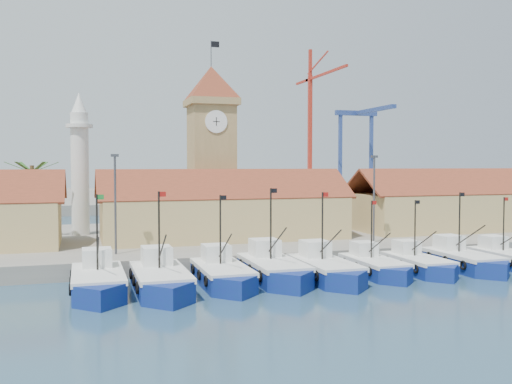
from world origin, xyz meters
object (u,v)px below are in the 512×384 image
object	(u,v)px
boat_0	(98,284)
minaret	(80,163)
boat_4	(327,271)
clock_tower	(211,145)

from	to	relation	value
boat_0	minaret	distance (m)	26.82
boat_4	clock_tower	size ratio (longest dim) A/B	0.45
minaret	boat_4	bearing A→B (deg)	-53.03
boat_0	clock_tower	bearing A→B (deg)	59.26
boat_4	minaret	world-z (taller)	minaret
minaret	boat_0	bearing A→B (deg)	-87.34
boat_0	minaret	size ratio (longest dim) A/B	0.63
boat_0	minaret	world-z (taller)	minaret
boat_4	clock_tower	distance (m)	26.56
boat_4	boat_0	bearing A→B (deg)	178.59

